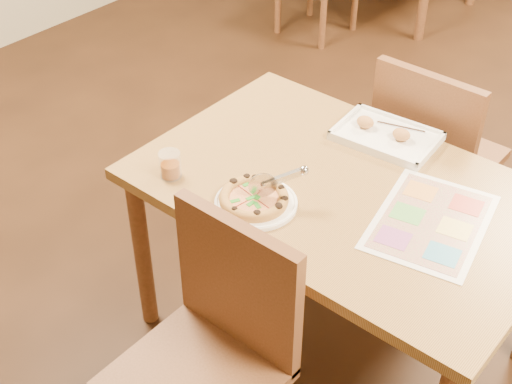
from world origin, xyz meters
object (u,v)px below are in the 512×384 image
Objects in this scene: dining_table at (342,207)px; menu at (431,221)px; chair_far at (431,144)px; chair_near at (217,331)px; plate at (256,203)px; pizza_cutter at (276,181)px; appetizer_tray at (386,136)px; pizza at (254,198)px; glass_tumbler at (170,166)px.

menu reaches higher than dining_table.
dining_table is 0.61m from chair_far.
chair_near reaches higher than plate.
plate is 0.58× the size of menu.
menu is (0.30, 0.02, 0.09)m from dining_table.
chair_near is 1.09× the size of menu.
pizza_cutter is 0.36× the size of appetizer_tray.
chair_far reaches higher than pizza.
pizza_cutter is (-0.11, 0.40, 0.24)m from chair_near.
chair_near reaches higher than dining_table.
pizza reaches higher than menu.
chair_near is at bearing -32.34° from glass_tumbler.
pizza is at bearing -149.05° from menu.
pizza is 0.60× the size of appetizer_tray.
glass_tumbler reaches higher than dining_table.
appetizer_tray is at bearing 78.08° from pizza.
dining_table is at bearing 34.39° from glass_tumbler.
dining_table is 3.65× the size of appetizer_tray.
plate is at bearing -121.22° from dining_table.
pizza_cutter is at bearing -151.17° from menu.
dining_table is 2.77× the size of chair_far.
plate is at bearing -149.01° from menu.
dining_table is 0.31m from menu.
chair_near is 0.42m from pizza.
glass_tumbler is at bearing -168.95° from pizza.
chair_near is at bearing 90.00° from chair_far.
plate is at bearing 11.39° from glass_tumbler.
pizza is 0.58m from appetizer_tray.
pizza is at bearing 79.54° from chair_far.
chair_far is at bearing 63.46° from glass_tumbler.
plate is (-0.15, -0.25, 0.09)m from dining_table.
chair_near is at bearing -90.00° from dining_table.
pizza_cutter reaches higher than appetizer_tray.
menu is at bearing 3.55° from dining_table.
plate is at bearing 27.74° from pizza.
chair_far is (-0.00, 1.20, 0.00)m from chair_near.
glass_tumbler is at bearing -156.28° from menu.
pizza_cutter is at bearing 105.79° from chair_near.
pizza reaches higher than plate.
plate is (-0.15, 0.35, 0.16)m from chair_near.
pizza_cutter reaches higher than dining_table.
pizza_cutter reaches higher than menu.
chair_far is at bearing 79.54° from pizza.
pizza_cutter is 0.53m from appetizer_tray.
dining_table is 0.29m from pizza_cutter.
chair_far is at bearing 90.00° from dining_table.
plate is 0.71× the size of appetizer_tray.
chair_far is (-0.00, 0.60, -0.07)m from dining_table.
pizza is at bearing 179.65° from pizza_cutter.
dining_table is at bearing -176.45° from menu.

